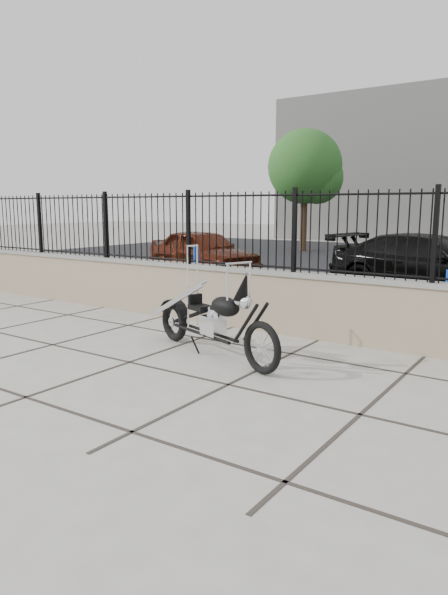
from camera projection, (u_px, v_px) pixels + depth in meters
ground_plane at (129, 362)px, 6.66m from camera, size 90.00×90.00×0.00m
parking_lot at (409, 268)px, 16.82m from camera, size 30.00×30.00×0.00m
retaining_wall at (238, 297)px, 8.61m from camera, size 14.00×0.36×0.96m
iron_fence at (238, 230)px, 8.42m from camera, size 14.00×0.08×1.20m
chopper_motorcycle at (211, 301)px, 6.87m from camera, size 2.43×1.18×1.45m
car_red at (203, 252)px, 14.98m from camera, size 4.11×2.57×1.30m
car_black at (433, 265)px, 11.58m from camera, size 4.84×2.60×1.33m
bollard_a at (196, 269)px, 12.14m from camera, size 0.15×0.15×1.04m
bollard_b at (448, 298)px, 8.68m from camera, size 0.13×0.13×0.91m
tree_left at (305, 163)px, 22.55m from camera, size 3.16×3.16×5.33m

